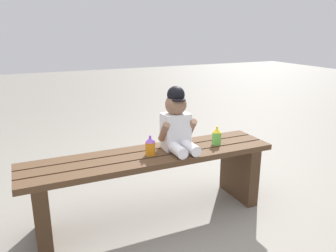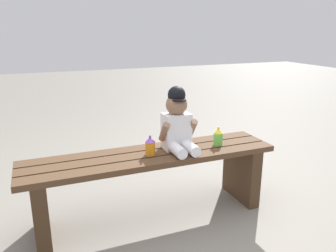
{
  "view_description": "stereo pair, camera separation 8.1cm",
  "coord_description": "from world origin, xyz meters",
  "px_view_note": "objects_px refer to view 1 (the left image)",
  "views": [
    {
      "loc": [
        -0.71,
        -1.81,
        1.19
      ],
      "look_at": [
        0.09,
        -0.05,
        0.62
      ],
      "focal_mm": 35.8,
      "sensor_mm": 36.0,
      "label": 1
    },
    {
      "loc": [
        -0.63,
        -1.84,
        1.19
      ],
      "look_at": [
        0.09,
        -0.05,
        0.62
      ],
      "focal_mm": 35.8,
      "sensor_mm": 36.0,
      "label": 2
    }
  ],
  "objects_px": {
    "child_figure": "(177,122)",
    "sippy_cup_right": "(217,136)",
    "park_bench": "(152,174)",
    "sippy_cup_left": "(150,146)"
  },
  "relations": [
    {
      "from": "child_figure",
      "to": "sippy_cup_right",
      "type": "relative_size",
      "value": 3.26
    },
    {
      "from": "park_bench",
      "to": "sippy_cup_left",
      "type": "xyz_separation_m",
      "value": [
        -0.02,
        -0.02,
        0.2
      ]
    },
    {
      "from": "park_bench",
      "to": "sippy_cup_right",
      "type": "distance_m",
      "value": 0.5
    },
    {
      "from": "sippy_cup_left",
      "to": "child_figure",
      "type": "bearing_deg",
      "value": 8.6
    },
    {
      "from": "park_bench",
      "to": "sippy_cup_right",
      "type": "height_order",
      "value": "sippy_cup_right"
    },
    {
      "from": "park_bench",
      "to": "sippy_cup_right",
      "type": "relative_size",
      "value": 12.77
    },
    {
      "from": "park_bench",
      "to": "sippy_cup_left",
      "type": "distance_m",
      "value": 0.2
    },
    {
      "from": "child_figure",
      "to": "sippy_cup_right",
      "type": "distance_m",
      "value": 0.31
    },
    {
      "from": "child_figure",
      "to": "sippy_cup_left",
      "type": "xyz_separation_m",
      "value": [
        -0.19,
        -0.03,
        -0.12
      ]
    },
    {
      "from": "sippy_cup_left",
      "to": "sippy_cup_right",
      "type": "relative_size",
      "value": 1.0
    }
  ]
}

